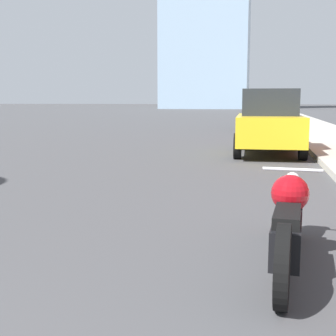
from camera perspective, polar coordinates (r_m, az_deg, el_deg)
The scene contains 5 objects.
sidewalk at distance 39.86m, azimuth 15.23°, elevation 5.87°, with size 2.76×240.00×0.15m.
motorcycle at distance 4.46m, azimuth 14.46°, elevation -6.44°, with size 0.62×2.44×0.81m.
parked_car_yellow at distance 13.51m, azimuth 12.19°, elevation 5.44°, with size 1.92×4.01×1.82m.
parked_car_black at distance 26.14m, azimuth 11.88°, elevation 6.68°, with size 1.99×4.54×1.78m.
parked_car_silver at distance 38.23m, azimuth 11.53°, elevation 7.05°, with size 2.09×4.17×1.70m.
Camera 1 is at (2.95, 0.26, 1.51)m, focal length 50.00 mm.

